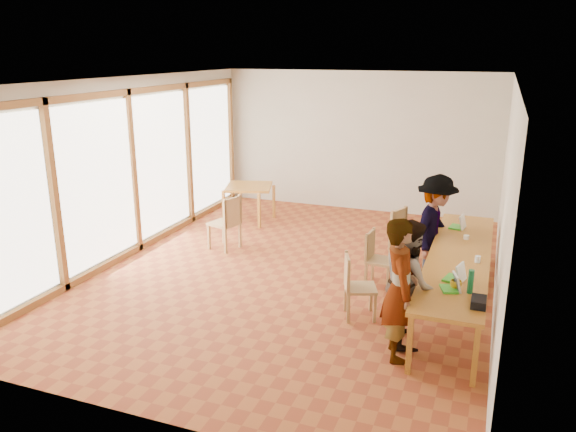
{
  "coord_description": "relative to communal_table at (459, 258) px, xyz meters",
  "views": [
    {
      "loc": [
        2.83,
        -7.85,
        3.41
      ],
      "look_at": [
        0.09,
        -0.56,
        1.1
      ],
      "focal_mm": 35.0,
      "sensor_mm": 36.0,
      "label": 1
    }
  ],
  "objects": [
    {
      "name": "yellow_mug",
      "position": [
        0.04,
        -1.17,
        0.1
      ],
      "size": [
        0.15,
        0.15,
        0.1
      ],
      "primitive_type": "imported",
      "rotation": [
        0.0,
        0.0,
        0.17
      ],
      "color": "gold",
      "rests_on": "communal_table"
    },
    {
      "name": "laptop_mid",
      "position": [
        0.04,
        -0.92,
        0.11
      ],
      "size": [
        0.28,
        0.3,
        0.22
      ],
      "rotation": [
        0.0,
        0.0,
        -0.26
      ],
      "color": "green",
      "rests_on": "communal_table"
    },
    {
      "name": "black_pouch",
      "position": [
        0.31,
        -1.55,
        0.09
      ],
      "size": [
        0.16,
        0.26,
        0.09
      ],
      "primitive_type": "cube",
      "color": "black",
      "rests_on": "communal_table"
    },
    {
      "name": "ground",
      "position": [
        -2.5,
        0.38,
        -0.7
      ],
      "size": [
        8.0,
        8.0,
        0.0
      ],
      "primitive_type": "plane",
      "color": "#A35227",
      "rests_on": "ground"
    },
    {
      "name": "chair_mid",
      "position": [
        -1.21,
        0.33,
        -0.19
      ],
      "size": [
        0.42,
        0.42,
        0.45
      ],
      "rotation": [
        0.0,
        0.0,
        -0.09
      ],
      "color": "tan",
      "rests_on": "ground"
    },
    {
      "name": "pink_phone",
      "position": [
        -0.12,
        1.76,
        0.05
      ],
      "size": [
        0.05,
        0.1,
        0.01
      ],
      "primitive_type": "cube",
      "color": "#CB4255",
      "rests_on": "communal_table"
    },
    {
      "name": "laptop_near",
      "position": [
        0.01,
        -1.22,
        0.1
      ],
      "size": [
        0.27,
        0.28,
        0.2
      ],
      "rotation": [
        0.0,
        0.0,
        0.32
      ],
      "color": "green",
      "rests_on": "communal_table"
    },
    {
      "name": "ceiling",
      "position": [
        -2.5,
        0.38,
        2.32
      ],
      "size": [
        6.0,
        8.0,
        0.04
      ],
      "primitive_type": "cube",
      "color": "white",
      "rests_on": "wall_back"
    },
    {
      "name": "side_table",
      "position": [
        -4.34,
        2.7,
        -0.03
      ],
      "size": [
        0.9,
        0.9,
        0.75
      ],
      "rotation": [
        0.0,
        0.0,
        0.31
      ],
      "color": "#C1822A",
      "rests_on": "ground"
    },
    {
      "name": "clear_glass",
      "position": [
        0.24,
        -0.2,
        0.09
      ],
      "size": [
        0.07,
        0.07,
        0.09
      ],
      "primitive_type": "cylinder",
      "color": "silver",
      "rests_on": "communal_table"
    },
    {
      "name": "person_mid",
      "position": [
        -0.48,
        -1.2,
        0.06
      ],
      "size": [
        0.8,
        0.9,
        1.53
      ],
      "primitive_type": "imported",
      "rotation": [
        0.0,
        0.0,
        1.91
      ],
      "color": "gray",
      "rests_on": "ground"
    },
    {
      "name": "chair_spare",
      "position": [
        -3.96,
        0.98,
        -0.11
      ],
      "size": [
        0.55,
        0.55,
        0.52
      ],
      "rotation": [
        0.0,
        0.0,
        2.88
      ],
      "color": "tan",
      "rests_on": "ground"
    },
    {
      "name": "wall_right",
      "position": [
        0.5,
        0.38,
        0.8
      ],
      "size": [
        0.1,
        8.0,
        3.0
      ],
      "primitive_type": "cube",
      "color": "beige",
      "rests_on": "ground"
    },
    {
      "name": "condiment_cup",
      "position": [
        0.04,
        0.73,
        0.08
      ],
      "size": [
        0.08,
        0.08,
        0.06
      ],
      "primitive_type": "cylinder",
      "color": "white",
      "rests_on": "communal_table"
    },
    {
      "name": "window_wall",
      "position": [
        -5.46,
        0.38,
        0.8
      ],
      "size": [
        0.1,
        8.0,
        3.0
      ],
      "primitive_type": "cube",
      "color": "white",
      "rests_on": "ground"
    },
    {
      "name": "wall_back",
      "position": [
        -2.5,
        4.38,
        0.8
      ],
      "size": [
        6.0,
        0.1,
        3.0
      ],
      "primitive_type": "cube",
      "color": "beige",
      "rests_on": "ground"
    },
    {
      "name": "wall_front",
      "position": [
        -2.5,
        -3.62,
        0.8
      ],
      "size": [
        6.0,
        0.1,
        3.0
      ],
      "primitive_type": "cube",
      "color": "beige",
      "rests_on": "ground"
    },
    {
      "name": "person_near",
      "position": [
        -0.53,
        -1.61,
        0.13
      ],
      "size": [
        0.56,
        0.7,
        1.67
      ],
      "primitive_type": "imported",
      "rotation": [
        0.0,
        0.0,
        1.88
      ],
      "color": "gray",
      "rests_on": "ground"
    },
    {
      "name": "laptop_far",
      "position": [
        -0.1,
        1.24,
        0.11
      ],
      "size": [
        0.26,
        0.29,
        0.22
      ],
      "rotation": [
        0.0,
        0.0,
        -0.17
      ],
      "color": "green",
      "rests_on": "communal_table"
    },
    {
      "name": "communal_table",
      "position": [
        0.0,
        0.0,
        0.0
      ],
      "size": [
        0.8,
        4.0,
        0.75
      ],
      "color": "#C1822A",
      "rests_on": "ground"
    },
    {
      "name": "chair_near",
      "position": [
        -1.25,
        -0.82,
        -0.17
      ],
      "size": [
        0.52,
        0.52,
        0.46
      ],
      "rotation": [
        0.0,
        0.0,
        0.36
      ],
      "color": "tan",
      "rests_on": "ground"
    },
    {
      "name": "person_far",
      "position": [
        -0.42,
        0.81,
        0.13
      ],
      "size": [
        0.81,
        1.17,
        1.66
      ],
      "primitive_type": "imported",
      "rotation": [
        0.0,
        0.0,
        1.38
      ],
      "color": "gray",
      "rests_on": "ground"
    },
    {
      "name": "chair_far",
      "position": [
        -0.99,
        1.06,
        -0.21
      ],
      "size": [
        0.44,
        0.44,
        0.43
      ],
      "rotation": [
        0.0,
        0.0,
        -0.21
      ],
      "color": "tan",
      "rests_on": "ground"
    },
    {
      "name": "chair_empty",
      "position": [
        -0.94,
        1.21,
        -0.11
      ],
      "size": [
        0.59,
        0.59,
        0.52
      ],
      "rotation": [
        0.0,
        0.0,
        -0.39
      ],
      "color": "tan",
      "rests_on": "ground"
    },
    {
      "name": "green_bottle",
      "position": [
        0.21,
        -1.24,
        0.19
      ],
      "size": [
        0.07,
        0.07,
        0.28
      ],
      "primitive_type": "cylinder",
      "color": "#166A3C",
      "rests_on": "communal_table"
    }
  ]
}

